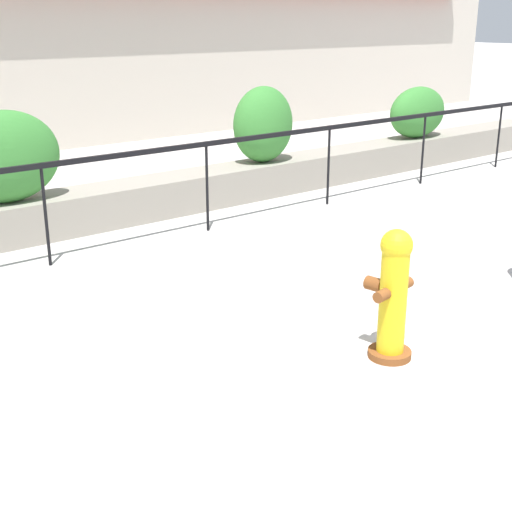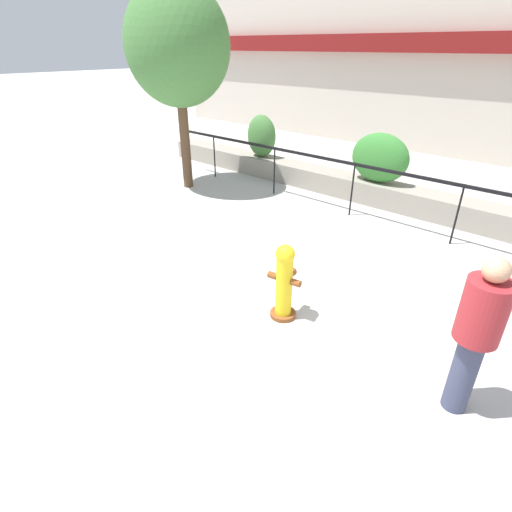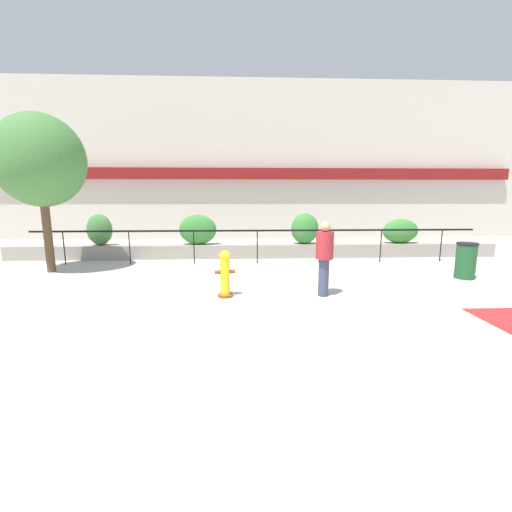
{
  "view_description": "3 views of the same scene",
  "coord_description": "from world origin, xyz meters",
  "px_view_note": "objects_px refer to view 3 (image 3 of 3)",
  "views": [
    {
      "loc": [
        -5.06,
        -2.34,
        2.64
      ],
      "look_at": [
        -1.56,
        1.99,
        0.75
      ],
      "focal_mm": 50.0,
      "sensor_mm": 36.0,
      "label": 1
    },
    {
      "loc": [
        1.78,
        -2.53,
        3.3
      ],
      "look_at": [
        -1.72,
        1.37,
        0.52
      ],
      "focal_mm": 28.0,
      "sensor_mm": 36.0,
      "label": 2
    },
    {
      "loc": [
        -0.57,
        -6.59,
        2.33
      ],
      "look_at": [
        -0.15,
        2.61,
        0.66
      ],
      "focal_mm": 24.0,
      "sensor_mm": 36.0,
      "label": 3
    }
  ],
  "objects_px": {
    "hedge_bush_2": "(305,229)",
    "street_tree": "(40,161)",
    "hedge_bush_1": "(198,230)",
    "trash_bin": "(466,261)",
    "hedge_bush_0": "(100,230)",
    "pedestrian": "(324,254)",
    "fire_hydrant": "(225,273)",
    "hedge_bush_3": "(400,231)"
  },
  "relations": [
    {
      "from": "hedge_bush_2",
      "to": "fire_hydrant",
      "type": "bearing_deg",
      "value": -119.09
    },
    {
      "from": "hedge_bush_1",
      "to": "fire_hydrant",
      "type": "height_order",
      "value": "hedge_bush_1"
    },
    {
      "from": "hedge_bush_2",
      "to": "hedge_bush_3",
      "type": "xyz_separation_m",
      "value": [
        3.64,
        0.0,
        -0.11
      ]
    },
    {
      "from": "hedge_bush_2",
      "to": "hedge_bush_3",
      "type": "relative_size",
      "value": 0.85
    },
    {
      "from": "street_tree",
      "to": "trash_bin",
      "type": "bearing_deg",
      "value": -6.45
    },
    {
      "from": "pedestrian",
      "to": "trash_bin",
      "type": "height_order",
      "value": "pedestrian"
    },
    {
      "from": "trash_bin",
      "to": "pedestrian",
      "type": "bearing_deg",
      "value": -161.29
    },
    {
      "from": "hedge_bush_3",
      "to": "trash_bin",
      "type": "bearing_deg",
      "value": -86.09
    },
    {
      "from": "hedge_bush_2",
      "to": "street_tree",
      "type": "bearing_deg",
      "value": -165.17
    },
    {
      "from": "hedge_bush_1",
      "to": "street_tree",
      "type": "height_order",
      "value": "street_tree"
    },
    {
      "from": "hedge_bush_1",
      "to": "pedestrian",
      "type": "relative_size",
      "value": 0.78
    },
    {
      "from": "street_tree",
      "to": "hedge_bush_2",
      "type": "bearing_deg",
      "value": 14.83
    },
    {
      "from": "hedge_bush_3",
      "to": "pedestrian",
      "type": "distance_m",
      "value": 6.48
    },
    {
      "from": "hedge_bush_1",
      "to": "trash_bin",
      "type": "height_order",
      "value": "hedge_bush_1"
    },
    {
      "from": "hedge_bush_0",
      "to": "pedestrian",
      "type": "bearing_deg",
      "value": -35.47
    },
    {
      "from": "trash_bin",
      "to": "hedge_bush_2",
      "type": "bearing_deg",
      "value": 137.83
    },
    {
      "from": "hedge_bush_3",
      "to": "hedge_bush_2",
      "type": "bearing_deg",
      "value": 180.0
    },
    {
      "from": "hedge_bush_1",
      "to": "pedestrian",
      "type": "height_order",
      "value": "pedestrian"
    },
    {
      "from": "fire_hydrant",
      "to": "street_tree",
      "type": "xyz_separation_m",
      "value": [
        -5.4,
        2.8,
        2.72
      ]
    },
    {
      "from": "street_tree",
      "to": "pedestrian",
      "type": "xyz_separation_m",
      "value": [
        7.67,
        -2.84,
        -2.28
      ]
    },
    {
      "from": "hedge_bush_3",
      "to": "fire_hydrant",
      "type": "relative_size",
      "value": 1.23
    },
    {
      "from": "hedge_bush_3",
      "to": "pedestrian",
      "type": "xyz_separation_m",
      "value": [
        -4.13,
        -5.0,
        0.03
      ]
    },
    {
      "from": "hedge_bush_1",
      "to": "hedge_bush_3",
      "type": "relative_size",
      "value": 1.01
    },
    {
      "from": "fire_hydrant",
      "to": "hedge_bush_3",
      "type": "bearing_deg",
      "value": 37.75
    },
    {
      "from": "hedge_bush_1",
      "to": "hedge_bush_2",
      "type": "distance_m",
      "value": 3.95
    },
    {
      "from": "fire_hydrant",
      "to": "trash_bin",
      "type": "xyz_separation_m",
      "value": [
        6.64,
        1.44,
        -0.04
      ]
    },
    {
      "from": "pedestrian",
      "to": "hedge_bush_2",
      "type": "bearing_deg",
      "value": 84.48
    },
    {
      "from": "hedge_bush_2",
      "to": "pedestrian",
      "type": "xyz_separation_m",
      "value": [
        -0.48,
        -5.0,
        -0.08
      ]
    },
    {
      "from": "hedge_bush_0",
      "to": "pedestrian",
      "type": "relative_size",
      "value": 0.65
    },
    {
      "from": "hedge_bush_2",
      "to": "street_tree",
      "type": "xyz_separation_m",
      "value": [
        -8.15,
        -2.16,
        2.2
      ]
    },
    {
      "from": "hedge_bush_0",
      "to": "street_tree",
      "type": "distance_m",
      "value": 3.15
    },
    {
      "from": "hedge_bush_3",
      "to": "pedestrian",
      "type": "relative_size",
      "value": 0.77
    },
    {
      "from": "hedge_bush_1",
      "to": "hedge_bush_2",
      "type": "height_order",
      "value": "hedge_bush_2"
    },
    {
      "from": "fire_hydrant",
      "to": "hedge_bush_1",
      "type": "bearing_deg",
      "value": 103.61
    },
    {
      "from": "hedge_bush_1",
      "to": "hedge_bush_2",
      "type": "bearing_deg",
      "value": 0.0
    },
    {
      "from": "hedge_bush_1",
      "to": "street_tree",
      "type": "bearing_deg",
      "value": -152.78
    },
    {
      "from": "trash_bin",
      "to": "hedge_bush_0",
      "type": "bearing_deg",
      "value": 162.82
    },
    {
      "from": "pedestrian",
      "to": "trash_bin",
      "type": "relative_size",
      "value": 1.71
    },
    {
      "from": "hedge_bush_2",
      "to": "trash_bin",
      "type": "relative_size",
      "value": 1.13
    },
    {
      "from": "hedge_bush_0",
      "to": "pedestrian",
      "type": "distance_m",
      "value": 8.61
    },
    {
      "from": "hedge_bush_0",
      "to": "hedge_bush_3",
      "type": "relative_size",
      "value": 0.85
    },
    {
      "from": "hedge_bush_2",
      "to": "pedestrian",
      "type": "distance_m",
      "value": 5.02
    }
  ]
}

